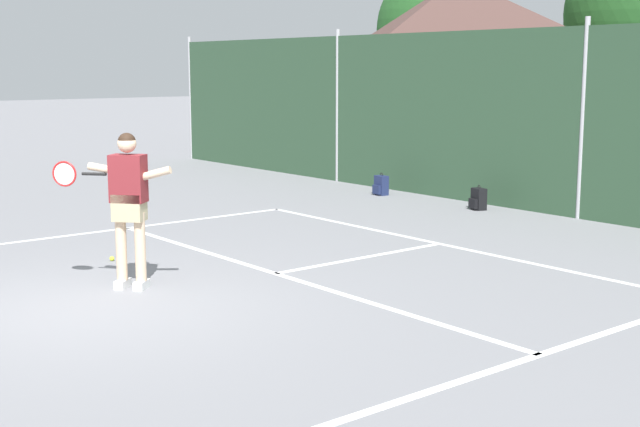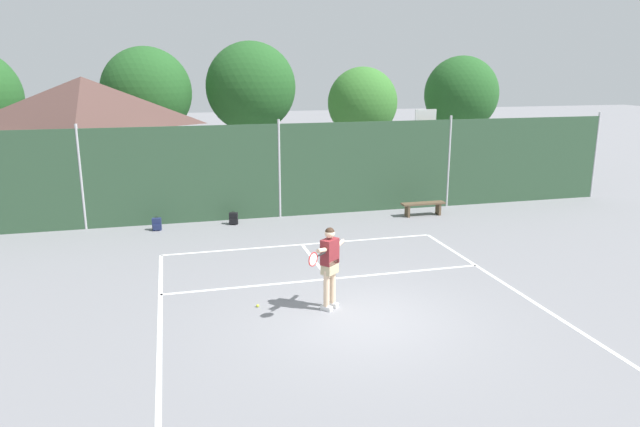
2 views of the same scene
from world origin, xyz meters
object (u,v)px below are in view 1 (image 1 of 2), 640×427
at_px(backpack_navy, 381,186).
at_px(tennis_ball, 112,259).
at_px(backpack_black, 478,199).
at_px(tennis_player, 128,196).

bearing_deg(backpack_navy, tennis_ball, -72.48).
relative_size(backpack_navy, backpack_black, 1.00).
xyz_separation_m(backpack_navy, backpack_black, (2.51, 0.11, 0.00)).
xyz_separation_m(tennis_ball, backpack_black, (0.28, 7.18, 0.16)).
distance_m(tennis_player, backpack_black, 7.82).
relative_size(tennis_ball, backpack_black, 0.14).
bearing_deg(tennis_ball, tennis_player, -17.81).
height_order(tennis_ball, backpack_navy, backpack_navy).
distance_m(tennis_ball, backpack_black, 7.19).
height_order(tennis_ball, backpack_black, backpack_black).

